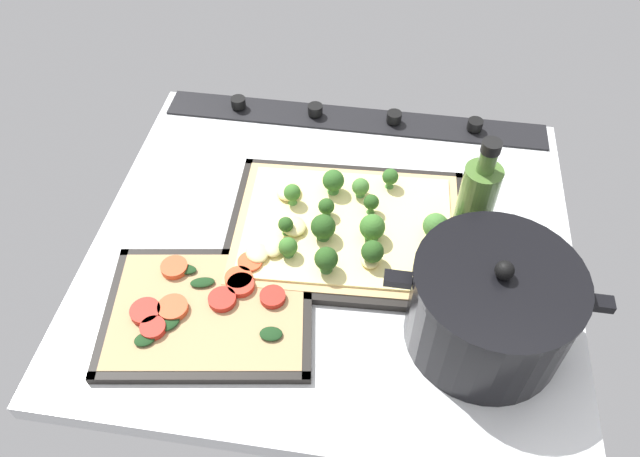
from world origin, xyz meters
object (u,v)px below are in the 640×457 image
object	(u,v)px
baking_tray_back	(209,312)
veggie_pizza_back	(208,306)
broccoli_pizza	(346,226)
oil_bottle	(475,205)
cooking_pot	(491,307)
baking_tray_front	(347,231)

from	to	relation	value
baking_tray_back	veggie_pizza_back	distance (cm)	0.97
veggie_pizza_back	broccoli_pizza	bearing A→B (deg)	-135.71
baking_tray_back	oil_bottle	distance (cm)	41.75
broccoli_pizza	cooking_pot	distance (cm)	26.31
veggie_pizza_back	oil_bottle	xyz separation A→B (cm)	(-36.45, -18.72, 7.13)
broccoli_pizza	cooking_pot	world-z (taller)	cooking_pot
broccoli_pizza	oil_bottle	xyz separation A→B (cm)	(-18.74, -1.44, 6.28)
broccoli_pizza	baking_tray_back	bearing A→B (deg)	45.46
baking_tray_back	veggie_pizza_back	bearing A→B (deg)	-64.03
baking_tray_back	cooking_pot	xyz separation A→B (cm)	(-38.18, -2.26, 6.47)
cooking_pot	oil_bottle	distance (cm)	17.12
cooking_pot	oil_bottle	world-z (taller)	oil_bottle
broccoli_pizza	oil_bottle	size ratio (longest dim) A/B	1.79
cooking_pot	baking_tray_front	bearing A→B (deg)	-37.81
baking_tray_front	veggie_pizza_back	distance (cm)	25.18
baking_tray_back	cooking_pot	size ratio (longest dim) A/B	1.13
baking_tray_back	veggie_pizza_back	xyz separation A→B (cm)	(0.23, -0.48, 0.81)
baking_tray_front	veggie_pizza_back	size ratio (longest dim) A/B	1.32
veggie_pizza_back	oil_bottle	distance (cm)	41.59
broccoli_pizza	veggie_pizza_back	bearing A→B (deg)	44.29
veggie_pizza_back	baking_tray_back	bearing A→B (deg)	115.97
broccoli_pizza	baking_tray_back	distance (cm)	24.97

